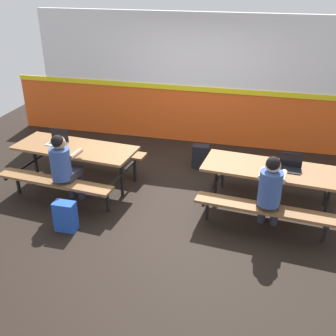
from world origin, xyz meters
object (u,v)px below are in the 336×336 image
object	(u,v)px
picnic_table_right	(271,178)
student_nearer	(64,164)
laptop_dark	(290,167)
laptop_silver	(58,141)
picnic_table_left	(76,156)
satchel_spare	(201,157)
backpack_dark	(66,216)
student_further	(270,188)

from	to	relation	value
picnic_table_right	student_nearer	bearing A→B (deg)	-169.34
picnic_table_right	laptop_dark	xyz separation A→B (m)	(0.24, 0.02, 0.21)
laptop_silver	student_nearer	bearing A→B (deg)	-56.22
picnic_table_left	satchel_spare	bearing A→B (deg)	33.84
laptop_silver	backpack_dark	xyz separation A→B (m)	(0.70, -1.24, -0.57)
picnic_table_right	satchel_spare	size ratio (longest dim) A/B	4.65
picnic_table_right	backpack_dark	xyz separation A→B (m)	(-2.74, -1.17, -0.36)
picnic_table_left	laptop_silver	size ratio (longest dim) A/B	6.04
backpack_dark	student_further	bearing A→B (deg)	12.62
student_further	laptop_silver	size ratio (longest dim) A/B	3.56
laptop_dark	backpack_dark	size ratio (longest dim) A/B	0.77
picnic_table_right	laptop_dark	world-z (taller)	laptop_dark
backpack_dark	satchel_spare	size ratio (longest dim) A/B	1.00
picnic_table_left	backpack_dark	size ratio (longest dim) A/B	4.65
picnic_table_left	picnic_table_right	size ratio (longest dim) A/B	1.00
backpack_dark	laptop_dark	bearing A→B (deg)	21.69
picnic_table_right	backpack_dark	bearing A→B (deg)	-156.89
student_nearer	laptop_silver	world-z (taller)	student_nearer
backpack_dark	satchel_spare	distance (m)	2.84
laptop_dark	student_nearer	bearing A→B (deg)	-169.84
student_nearer	laptop_dark	world-z (taller)	student_nearer
student_nearer	laptop_silver	distance (m)	0.77
picnic_table_left	laptop_silver	distance (m)	0.39
student_nearer	picnic_table_right	bearing A→B (deg)	10.66
picnic_table_left	student_further	size ratio (longest dim) A/B	1.70
backpack_dark	satchel_spare	bearing A→B (deg)	58.39
picnic_table_right	laptop_silver	bearing A→B (deg)	178.84
student_further	picnic_table_left	bearing A→B (deg)	169.77
student_further	laptop_dark	size ratio (longest dim) A/B	3.56
laptop_silver	laptop_dark	bearing A→B (deg)	-0.84
laptop_dark	student_further	bearing A→B (deg)	-113.52
picnic_table_left	satchel_spare	world-z (taller)	picnic_table_left
student_further	laptop_dark	xyz separation A→B (m)	(0.25, 0.57, 0.08)
picnic_table_left	laptop_silver	bearing A→B (deg)	168.21
laptop_silver	backpack_dark	distance (m)	1.53
laptop_dark	backpack_dark	xyz separation A→B (m)	(-2.98, -1.18, -0.57)
laptop_dark	backpack_dark	world-z (taller)	laptop_dark
laptop_silver	picnic_table_right	bearing A→B (deg)	-1.16
picnic_table_left	student_further	bearing A→B (deg)	-10.23
laptop_silver	picnic_table_left	bearing A→B (deg)	-11.79
student_further	satchel_spare	bearing A→B (deg)	124.44
student_further	laptop_silver	xyz separation A→B (m)	(-3.43, 0.63, 0.08)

